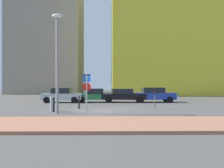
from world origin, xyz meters
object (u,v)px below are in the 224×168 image
at_px(parked_car_silver, 62,95).
at_px(parked_car_black, 123,95).
at_px(traffic_bollard_near, 51,104).
at_px(street_lamp, 57,54).
at_px(traffic_bollard_mid, 79,102).
at_px(parking_meter, 155,97).
at_px(traffic_bollard_far, 54,105).
at_px(parked_car_green, 95,95).
at_px(parked_car_blue, 153,95).
at_px(parking_sign_post, 87,88).

relative_size(parked_car_silver, parked_car_black, 0.89).
bearing_deg(traffic_bollard_near, parked_car_silver, 95.51).
bearing_deg(parked_car_silver, parked_car_black, 1.77).
distance_m(street_lamp, traffic_bollard_mid, 4.61).
xyz_separation_m(parked_car_black, parking_meter, (2.01, -6.85, 0.17)).
bearing_deg(parking_meter, traffic_bollard_near, -171.01).
relative_size(parked_car_black, traffic_bollard_mid, 4.57).
distance_m(street_lamp, traffic_bollard_far, 3.51).
distance_m(parked_car_green, parking_meter, 8.64).
distance_m(parked_car_green, traffic_bollard_mid, 6.76).
bearing_deg(traffic_bollard_mid, traffic_bollard_near, -138.91).
relative_size(parked_car_silver, traffic_bollard_mid, 4.08).
relative_size(parked_car_silver, traffic_bollard_near, 3.92).
height_order(parked_car_silver, parked_car_green, parked_car_silver).
relative_size(parked_car_blue, parking_meter, 3.16).
distance_m(parking_sign_post, parking_meter, 5.39).
bearing_deg(parked_car_green, traffic_bollard_far, -104.95).
xyz_separation_m(parked_car_blue, street_lamp, (-8.13, -9.51, 3.09)).
distance_m(parked_car_black, parking_sign_post, 8.95).
height_order(parked_car_green, parking_sign_post, parking_sign_post).
height_order(parked_car_silver, traffic_bollard_near, parked_car_silver).
relative_size(parked_car_black, parking_meter, 3.29).
bearing_deg(street_lamp, parked_car_black, 62.41).
xyz_separation_m(parked_car_silver, parked_car_black, (6.42, 0.20, -0.03)).
xyz_separation_m(street_lamp, traffic_bollard_far, (-0.42, 0.78, -3.39)).
xyz_separation_m(traffic_bollard_near, traffic_bollard_far, (0.31, -0.60, -0.03)).
bearing_deg(parked_car_black, parked_car_green, 176.19).
relative_size(parked_car_silver, parked_car_blue, 0.93).
bearing_deg(street_lamp, traffic_bollard_near, 117.58).
distance_m(parked_car_black, street_lamp, 11.11).
bearing_deg(parked_car_blue, traffic_bollard_far, -134.39).
height_order(parking_meter, traffic_bollard_near, parking_meter).
relative_size(street_lamp, traffic_bollard_mid, 6.43).
distance_m(parked_car_silver, parked_car_green, 3.45).
xyz_separation_m(parked_car_silver, parked_car_green, (3.43, 0.40, -0.04)).
xyz_separation_m(parked_car_green, traffic_bollard_near, (-2.67, -8.26, -0.21)).
relative_size(parked_car_green, traffic_bollard_mid, 4.12).
bearing_deg(traffic_bollard_mid, parked_car_silver, 112.02).
relative_size(parked_car_green, traffic_bollard_far, 4.19).
bearing_deg(parking_meter, traffic_bollard_mid, 176.61).
bearing_deg(traffic_bollard_mid, parking_meter, -3.39).
bearing_deg(parking_sign_post, parked_car_blue, 53.14).
bearing_deg(parked_car_green, parking_meter, -54.67).
height_order(parked_car_black, street_lamp, street_lamp).
height_order(parking_sign_post, traffic_bollard_mid, parking_sign_post).
relative_size(parked_car_green, parking_meter, 2.96).
bearing_deg(parked_car_blue, parked_car_silver, -178.42).
xyz_separation_m(parked_car_blue, parking_sign_post, (-6.31, -8.41, 0.87)).
bearing_deg(parking_sign_post, parked_car_green, 89.14).
xyz_separation_m(parked_car_black, traffic_bollard_mid, (-3.87, -6.50, -0.24)).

